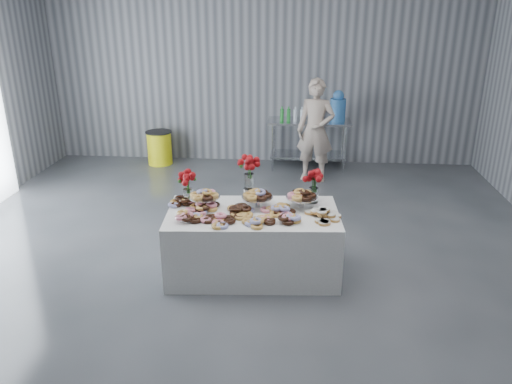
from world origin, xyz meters
TOP-DOWN VIEW (x-y plane):
  - ground at (0.00, 0.00)m, footprint 9.00×9.00m
  - room_walls at (-0.27, 0.07)m, footprint 8.04×9.04m
  - display_table at (0.19, 0.18)m, footprint 1.97×1.13m
  - prep_table at (0.88, 4.10)m, footprint 1.50×0.60m
  - donut_mounds at (0.19, 0.13)m, footprint 1.86×0.92m
  - cake_stand_left at (-0.37, 0.29)m, footprint 0.36×0.36m
  - cake_stand_mid at (0.23, 0.33)m, footprint 0.36×0.36m
  - cake_stand_right at (0.73, 0.36)m, footprint 0.36×0.36m
  - danish_pile at (0.95, 0.08)m, footprint 0.48×0.48m
  - bouquet_left at (-0.58, 0.37)m, footprint 0.26×0.26m
  - bouquet_right at (0.86, 0.52)m, footprint 0.26×0.26m
  - bouquet_center at (0.11, 0.52)m, footprint 0.26×0.26m
  - water_jug at (1.38, 4.10)m, footprint 0.28×0.28m
  - drink_bottles at (0.56, 4.00)m, footprint 0.54×0.08m
  - person at (0.97, 3.44)m, footprint 0.72×0.56m
  - trash_barrel at (-1.94, 4.10)m, footprint 0.49×0.49m

SIDE VIEW (x-z plane):
  - ground at x=0.00m, z-range 0.00..0.00m
  - trash_barrel at x=-1.94m, z-range 0.00..0.64m
  - display_table at x=0.19m, z-range 0.00..0.75m
  - prep_table at x=0.88m, z-range 0.17..1.07m
  - donut_mounds at x=0.19m, z-range 0.75..0.84m
  - danish_pile at x=0.95m, z-range 0.75..0.86m
  - person at x=0.97m, z-range 0.00..1.75m
  - cake_stand_left at x=-0.37m, z-range 0.80..0.98m
  - cake_stand_mid at x=0.23m, z-range 0.80..0.98m
  - cake_stand_right at x=0.73m, z-range 0.80..0.98m
  - drink_bottles at x=0.56m, z-range 0.90..1.17m
  - bouquet_left at x=-0.58m, z-range 0.84..1.26m
  - bouquet_right at x=0.86m, z-range 0.84..1.26m
  - bouquet_center at x=0.11m, z-range 0.84..1.41m
  - water_jug at x=1.38m, z-range 0.87..1.43m
  - room_walls at x=-0.27m, z-range 0.63..4.65m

